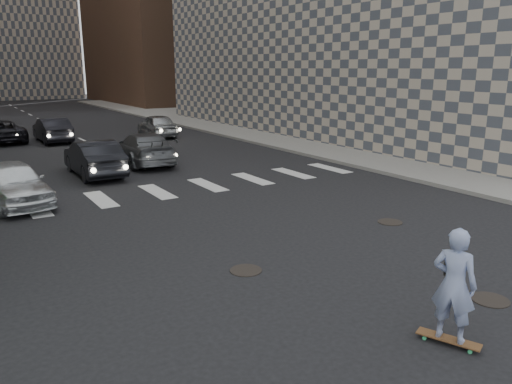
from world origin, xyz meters
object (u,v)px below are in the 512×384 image
(traffic_car_c, at_px, (0,131))
(traffic_car_e, at_px, (52,130))
(traffic_car_a, at_px, (94,158))
(silver_sedan, at_px, (13,183))
(traffic_car_d, at_px, (157,125))
(skateboarder, at_px, (454,285))
(traffic_car_b, at_px, (144,148))

(traffic_car_c, height_order, traffic_car_e, traffic_car_e)
(traffic_car_a, xyz_separation_m, traffic_car_e, (0.44, 11.00, -0.01))
(silver_sedan, bearing_deg, traffic_car_d, 45.40)
(traffic_car_c, relative_size, traffic_car_e, 1.09)
(skateboarder, bearing_deg, silver_sedan, 87.22)
(traffic_car_a, height_order, traffic_car_b, traffic_car_a)
(silver_sedan, bearing_deg, traffic_car_e, 67.60)
(silver_sedan, distance_m, traffic_car_c, 15.59)
(skateboarder, relative_size, traffic_car_d, 0.46)
(traffic_car_a, relative_size, traffic_car_e, 1.01)
(traffic_car_c, bearing_deg, traffic_car_a, 95.36)
(traffic_car_b, xyz_separation_m, traffic_car_e, (-2.18, 9.59, 0.00))
(traffic_car_a, relative_size, traffic_car_c, 0.93)
(silver_sedan, relative_size, traffic_car_e, 0.95)
(traffic_car_d, bearing_deg, traffic_car_b, 69.68)
(traffic_car_d, height_order, traffic_car_e, traffic_car_d)
(traffic_car_b, bearing_deg, traffic_car_d, -109.93)
(silver_sedan, bearing_deg, skateboarder, -77.27)
(traffic_car_b, xyz_separation_m, traffic_car_c, (-4.83, 10.96, -0.06))
(silver_sedan, relative_size, traffic_car_b, 0.84)
(traffic_car_a, bearing_deg, traffic_car_d, -123.35)
(skateboarder, distance_m, silver_sedan, 13.73)
(skateboarder, bearing_deg, traffic_car_d, 55.75)
(traffic_car_e, bearing_deg, traffic_car_a, 86.48)
(skateboarder, xyz_separation_m, traffic_car_c, (-3.54, 28.44, -0.37))
(silver_sedan, xyz_separation_m, traffic_car_c, (1.17, 15.55, -0.05))
(silver_sedan, height_order, traffic_car_c, silver_sedan)
(traffic_car_a, height_order, traffic_car_c, traffic_car_a)
(traffic_car_a, xyz_separation_m, traffic_car_b, (2.62, 1.41, -0.01))
(silver_sedan, bearing_deg, traffic_car_a, 35.90)
(traffic_car_b, relative_size, traffic_car_e, 1.13)
(traffic_car_e, bearing_deg, skateboarder, 90.65)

